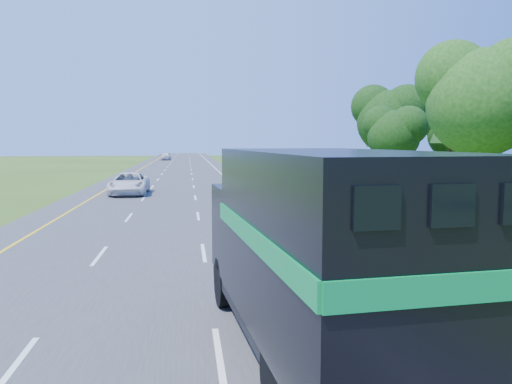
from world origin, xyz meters
The scene contains 5 objects.
road centered at (0.00, 50.00, 0.02)m, with size 15.00×260.00×0.04m, color #38383A.
lane_markings centered at (0.00, 50.00, 0.04)m, with size 11.15×260.00×0.01m.
horse_truck centered at (3.58, 10.57, 2.11)m, with size 3.39×8.91×3.86m.
white_suv centered at (-3.13, 41.06, 0.87)m, with size 2.75×5.96×1.66m, color silver.
far_car centered at (-3.35, 113.49, 0.90)m, with size 2.03×5.04×1.72m, color silver.
Camera 1 is at (1.28, 2.12, 4.05)m, focal length 35.00 mm.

